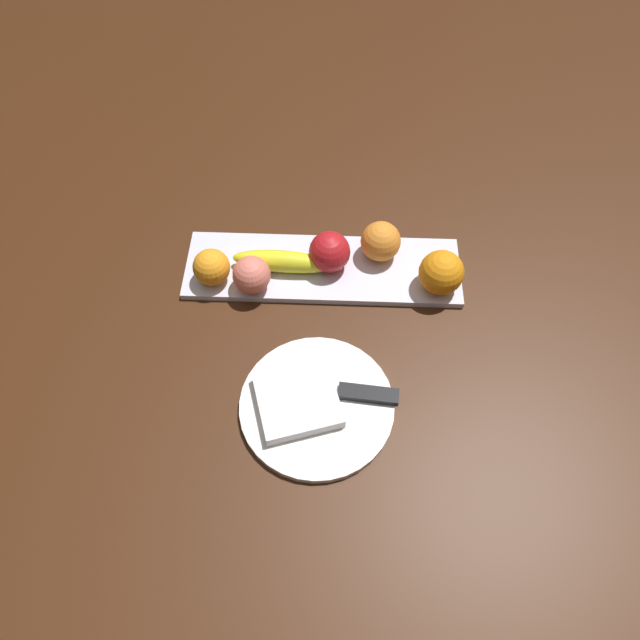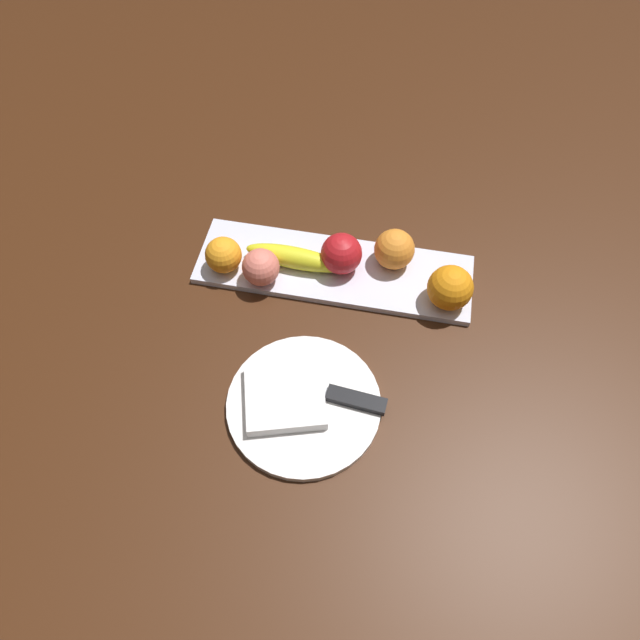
% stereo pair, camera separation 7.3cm
% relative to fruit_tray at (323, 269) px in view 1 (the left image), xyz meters
% --- Properties ---
extents(ground_plane, '(2.40, 2.40, 0.00)m').
position_rel_fruit_tray_xyz_m(ground_plane, '(0.03, 0.01, -0.01)').
color(ground_plane, '#3B1D0D').
extents(fruit_tray, '(0.47, 0.14, 0.01)m').
position_rel_fruit_tray_xyz_m(fruit_tray, '(0.00, 0.00, 0.00)').
color(fruit_tray, silver).
rests_on(fruit_tray, ground_plane).
extents(apple, '(0.07, 0.07, 0.07)m').
position_rel_fruit_tray_xyz_m(apple, '(-0.01, -0.00, 0.04)').
color(apple, red).
rests_on(apple, fruit_tray).
extents(banana, '(0.18, 0.05, 0.04)m').
position_rel_fruit_tray_xyz_m(banana, '(0.07, 0.01, 0.02)').
color(banana, yellow).
rests_on(banana, fruit_tray).
extents(orange_near_apple, '(0.06, 0.06, 0.06)m').
position_rel_fruit_tray_xyz_m(orange_near_apple, '(0.18, 0.03, 0.04)').
color(orange_near_apple, orange).
rests_on(orange_near_apple, fruit_tray).
extents(orange_near_banana, '(0.07, 0.07, 0.07)m').
position_rel_fruit_tray_xyz_m(orange_near_banana, '(-0.10, -0.03, 0.04)').
color(orange_near_banana, orange).
rests_on(orange_near_banana, fruit_tray).
extents(orange_center, '(0.07, 0.07, 0.07)m').
position_rel_fruit_tray_xyz_m(orange_center, '(-0.19, 0.03, 0.04)').
color(orange_center, orange).
rests_on(orange_center, fruit_tray).
extents(peach, '(0.06, 0.06, 0.06)m').
position_rel_fruit_tray_xyz_m(peach, '(0.12, 0.05, 0.04)').
color(peach, '#E67462').
rests_on(peach, fruit_tray).
extents(dinner_plate, '(0.23, 0.23, 0.01)m').
position_rel_fruit_tray_xyz_m(dinner_plate, '(-0.00, 0.26, 0.00)').
color(dinner_plate, white).
rests_on(dinner_plate, ground_plane).
extents(folded_napkin, '(0.14, 0.14, 0.02)m').
position_rel_fruit_tray_xyz_m(folded_napkin, '(0.03, 0.26, 0.02)').
color(folded_napkin, white).
rests_on(folded_napkin, dinner_plate).
extents(knife, '(0.18, 0.04, 0.01)m').
position_rel_fruit_tray_xyz_m(knife, '(-0.06, 0.24, 0.01)').
color(knife, silver).
rests_on(knife, dinner_plate).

